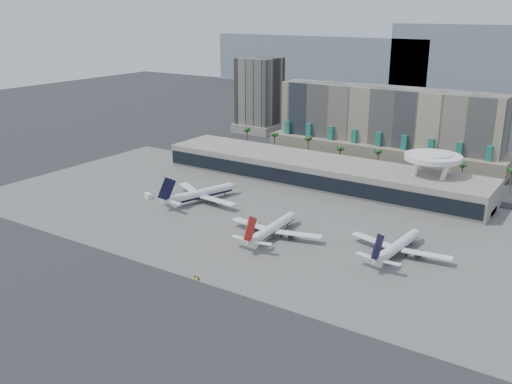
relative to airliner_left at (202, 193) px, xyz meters
The scene contains 13 objects.
ground 62.91m from the airliner_left, 59.79° to the right, with size 900.00×900.00×0.00m, color #232326.
apron_pad 31.83m from the airliner_left, ahead, with size 260.00×130.00×0.06m, color #5B5B59.
hotel 127.80m from the airliner_left, 70.90° to the left, with size 140.00×30.00×42.00m.
office_tower 160.07m from the airliner_left, 113.51° to the left, with size 30.00×30.00×52.00m.
terminal 63.98m from the airliner_left, 60.38° to the left, with size 170.00×32.50×14.50m.
saucer_structure 107.35m from the airliner_left, 35.48° to the left, with size 26.00×26.00×21.89m.
palm_row 98.82m from the airliner_left, 66.96° to the left, with size 157.80×2.80×13.10m.
airliner_left is the anchor object (origin of this frame).
airliner_centre 53.14m from the airliner_left, 20.00° to the right, with size 39.82×41.03×14.16m.
airliner_right 97.09m from the airliner_left, ahead, with size 38.95×40.22×13.88m.
service_vehicle_a 26.41m from the airliner_left, 157.12° to the right, with size 4.52×2.21×2.21m, color white.
service_vehicle_b 56.77m from the airliner_left, 14.84° to the right, with size 3.51×2.00×1.80m, color silver.
taxiway_sign 80.01m from the airliner_left, 52.66° to the right, with size 2.27×0.70×1.02m.
Camera 1 is at (126.84, -140.15, 85.66)m, focal length 40.00 mm.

